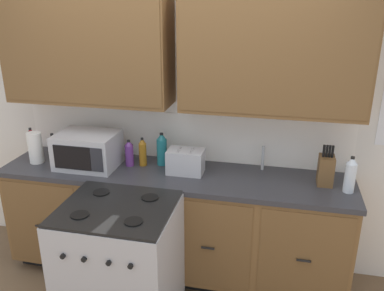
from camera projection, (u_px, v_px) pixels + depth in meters
name	position (u px, v px, depth m)	size (l,w,h in m)	color
wall_unit	(179.00, 75.00, 3.14)	(3.95, 0.40, 2.52)	white
counter_run	(174.00, 222.00, 3.37)	(2.78, 0.64, 0.93)	black
stove_range	(121.00, 266.00, 2.85)	(0.76, 0.68, 0.95)	#B7B7BC
microwave	(88.00, 150.00, 3.28)	(0.48, 0.37, 0.28)	#B7B7BC
toaster	(186.00, 161.00, 3.18)	(0.28, 0.18, 0.19)	#B7B7BC
knife_block	(326.00, 170.00, 2.98)	(0.11, 0.14, 0.31)	brown
sink_faucet	(263.00, 158.00, 3.23)	(0.02, 0.02, 0.20)	#B2B5BA
paper_towel_roll	(35.00, 148.00, 3.36)	(0.12, 0.12, 0.26)	white
bottle_red	(32.00, 142.00, 3.50)	(0.06, 0.06, 0.26)	maroon
bottle_teal	(162.00, 149.00, 3.32)	(0.08, 0.08, 0.27)	#1E707A
bottle_dark	(54.00, 148.00, 3.36)	(0.07, 0.07, 0.26)	black
bottle_amber	(143.00, 152.00, 3.31)	(0.06, 0.06, 0.24)	#9E6619
bottle_clear	(350.00, 175.00, 2.86)	(0.08, 0.08, 0.27)	silver
bottle_violet	(129.00, 153.00, 3.31)	(0.07, 0.07, 0.22)	#663384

